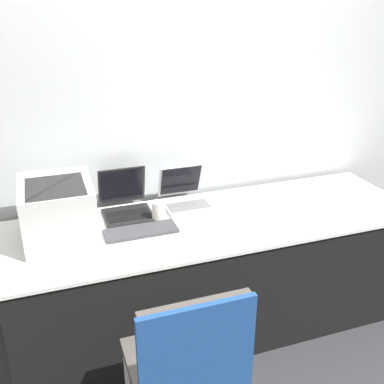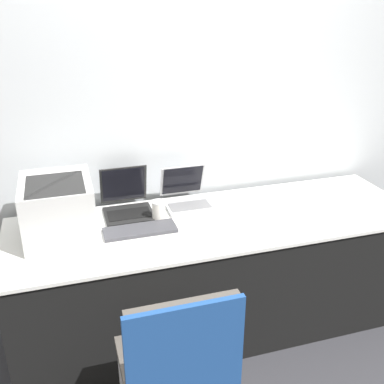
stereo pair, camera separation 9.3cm
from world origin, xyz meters
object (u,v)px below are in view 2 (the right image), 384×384
coffee_cup (159,211)px  chair (178,366)px  laptop_right (187,197)px  laptop_left (127,203)px  external_keyboard (140,230)px  printer (58,206)px

coffee_cup → chair: bearing=-99.0°
laptop_right → coffee_cup: laptop_right is taller
laptop_left → chair: 1.18m
laptop_right → coffee_cup: bearing=-143.2°
external_keyboard → chair: 0.90m
external_keyboard → chair: size_ratio=0.41×
printer → coffee_cup: (0.56, 0.01, -0.11)m
laptop_left → external_keyboard: bearing=-84.3°
laptop_left → external_keyboard: size_ratio=0.80×
laptop_right → coffee_cup: size_ratio=2.60×
printer → laptop_left: size_ratio=1.34×
printer → coffee_cup: size_ratio=3.64×
printer → external_keyboard: printer is taller
printer → laptop_right: 0.80m
laptop_right → chair: size_ratio=0.32×
laptop_right → chair: 1.24m
printer → laptop_right: printer is taller
laptop_right → external_keyboard: bearing=-142.2°
laptop_right → chair: bearing=-107.9°
printer → external_keyboard: (0.42, -0.10, -0.16)m
coffee_cup → laptop_left: bearing=135.0°
chair → laptop_right: bearing=72.1°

